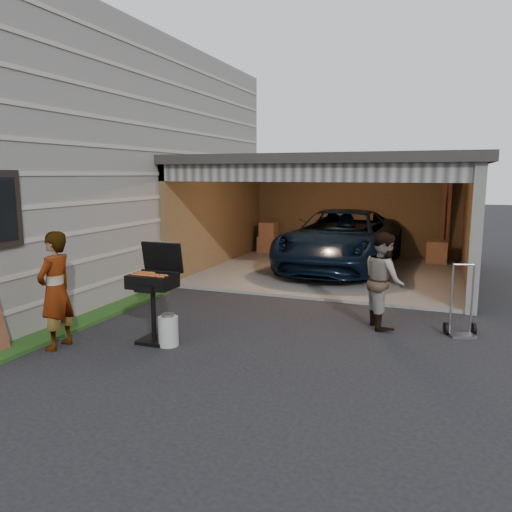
# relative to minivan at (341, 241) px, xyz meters

# --- Properties ---
(ground) EXTENTS (80.00, 80.00, 0.00)m
(ground) POSITION_rel_minivan_xyz_m (-0.86, -6.90, -0.76)
(ground) COLOR black
(ground) RESTS_ON ground
(house) EXTENTS (7.00, 11.00, 5.50)m
(house) POSITION_rel_minivan_xyz_m (-6.86, -2.90, 1.99)
(house) COLOR #474744
(house) RESTS_ON ground
(groundcover_strip) EXTENTS (0.50, 8.00, 0.06)m
(groundcover_strip) POSITION_rel_minivan_xyz_m (-3.11, -7.90, -0.73)
(groundcover_strip) COLOR #193814
(groundcover_strip) RESTS_ON ground
(garage) EXTENTS (6.80, 6.30, 2.90)m
(garage) POSITION_rel_minivan_xyz_m (-0.10, -0.11, 1.11)
(garage) COLOR #605E59
(garage) RESTS_ON ground
(minivan) EXTENTS (2.68, 5.52, 1.51)m
(minivan) POSITION_rel_minivan_xyz_m (0.00, 0.00, 0.00)
(minivan) COLOR black
(minivan) RESTS_ON ground
(woman) EXTENTS (0.44, 0.64, 1.70)m
(woman) POSITION_rel_minivan_xyz_m (-2.63, -7.40, 0.09)
(woman) COLOR silver
(woman) RESTS_ON ground
(man) EXTENTS (0.86, 0.94, 1.57)m
(man) POSITION_rel_minivan_xyz_m (1.63, -4.68, 0.03)
(man) COLOR #51351F
(man) RESTS_ON ground
(bbq_grill) EXTENTS (0.66, 0.58, 1.48)m
(bbq_grill) POSITION_rel_minivan_xyz_m (-1.46, -6.66, 0.12)
(bbq_grill) COLOR black
(bbq_grill) RESTS_ON ground
(propane_tank) EXTENTS (0.38, 0.38, 0.44)m
(propane_tank) POSITION_rel_minivan_xyz_m (-1.18, -6.76, -0.54)
(propane_tank) COLOR #B7B7B2
(propane_tank) RESTS_ON ground
(hand_truck) EXTENTS (0.50, 0.45, 1.14)m
(hand_truck) POSITION_rel_minivan_xyz_m (2.84, -4.72, -0.54)
(hand_truck) COLOR gray
(hand_truck) RESTS_ON ground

